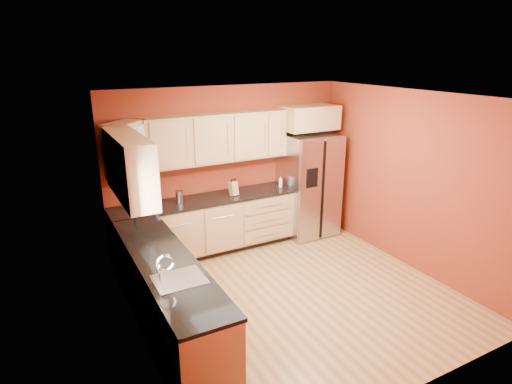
# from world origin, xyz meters

# --- Properties ---
(floor) EXTENTS (4.00, 4.00, 0.00)m
(floor) POSITION_xyz_m (0.00, 0.00, 0.00)
(floor) COLOR #956439
(floor) RESTS_ON ground
(ceiling) EXTENTS (4.00, 4.00, 0.00)m
(ceiling) POSITION_xyz_m (0.00, 0.00, 2.60)
(ceiling) COLOR white
(ceiling) RESTS_ON wall_back
(wall_back) EXTENTS (4.00, 0.04, 2.60)m
(wall_back) POSITION_xyz_m (0.00, 2.00, 1.30)
(wall_back) COLOR maroon
(wall_back) RESTS_ON floor
(wall_front) EXTENTS (4.00, 0.04, 2.60)m
(wall_front) POSITION_xyz_m (0.00, -2.00, 1.30)
(wall_front) COLOR maroon
(wall_front) RESTS_ON floor
(wall_left) EXTENTS (0.04, 4.00, 2.60)m
(wall_left) POSITION_xyz_m (-2.00, 0.00, 1.30)
(wall_left) COLOR maroon
(wall_left) RESTS_ON floor
(wall_right) EXTENTS (0.04, 4.00, 2.60)m
(wall_right) POSITION_xyz_m (2.00, 0.00, 1.30)
(wall_right) COLOR maroon
(wall_right) RESTS_ON floor
(base_cabinets_back) EXTENTS (2.90, 0.60, 0.88)m
(base_cabinets_back) POSITION_xyz_m (-0.55, 1.70, 0.44)
(base_cabinets_back) COLOR #A1804E
(base_cabinets_back) RESTS_ON floor
(base_cabinets_left) EXTENTS (0.60, 2.80, 0.88)m
(base_cabinets_left) POSITION_xyz_m (-1.70, 0.00, 0.44)
(base_cabinets_left) COLOR #A1804E
(base_cabinets_left) RESTS_ON floor
(countertop_back) EXTENTS (2.90, 0.62, 0.04)m
(countertop_back) POSITION_xyz_m (-0.55, 1.69, 0.90)
(countertop_back) COLOR black
(countertop_back) RESTS_ON base_cabinets_back
(countertop_left) EXTENTS (0.62, 2.80, 0.04)m
(countertop_left) POSITION_xyz_m (-1.69, 0.00, 0.90)
(countertop_left) COLOR black
(countertop_left) RESTS_ON base_cabinets_left
(upper_cabinets_back) EXTENTS (2.30, 0.33, 0.75)m
(upper_cabinets_back) POSITION_xyz_m (-0.25, 1.83, 1.83)
(upper_cabinets_back) COLOR #A1804E
(upper_cabinets_back) RESTS_ON wall_back
(upper_cabinets_left) EXTENTS (0.33, 1.35, 0.75)m
(upper_cabinets_left) POSITION_xyz_m (-1.83, 0.72, 1.83)
(upper_cabinets_left) COLOR #A1804E
(upper_cabinets_left) RESTS_ON wall_left
(corner_upper_cabinet) EXTENTS (0.67, 0.67, 0.75)m
(corner_upper_cabinet) POSITION_xyz_m (-1.67, 1.67, 1.83)
(corner_upper_cabinet) COLOR #A1804E
(corner_upper_cabinet) RESTS_ON wall_back
(over_fridge_cabinet) EXTENTS (0.92, 0.60, 0.40)m
(over_fridge_cabinet) POSITION_xyz_m (1.35, 1.70, 2.05)
(over_fridge_cabinet) COLOR #A1804E
(over_fridge_cabinet) RESTS_ON wall_back
(refrigerator) EXTENTS (0.90, 0.75, 1.78)m
(refrigerator) POSITION_xyz_m (1.35, 1.62, 0.89)
(refrigerator) COLOR silver
(refrigerator) RESTS_ON floor
(window) EXTENTS (0.03, 0.90, 1.00)m
(window) POSITION_xyz_m (-1.98, -0.50, 1.55)
(window) COLOR white
(window) RESTS_ON wall_left
(sink_faucet) EXTENTS (0.50, 0.42, 0.30)m
(sink_faucet) POSITION_xyz_m (-1.69, -0.50, 1.07)
(sink_faucet) COLOR silver
(sink_faucet) RESTS_ON countertop_left
(canister_left) EXTENTS (0.15, 0.15, 0.18)m
(canister_left) POSITION_xyz_m (-0.95, 1.72, 1.01)
(canister_left) COLOR silver
(canister_left) RESTS_ON countertop_back
(canister_right) EXTENTS (0.13, 0.13, 0.19)m
(canister_right) POSITION_xyz_m (-1.31, 1.69, 1.02)
(canister_right) COLOR silver
(canister_right) RESTS_ON countertop_back
(wine_bottle_a) EXTENTS (0.09, 0.09, 0.32)m
(wine_bottle_a) POSITION_xyz_m (-1.26, 1.73, 1.08)
(wine_bottle_a) COLOR black
(wine_bottle_a) RESTS_ON countertop_back
(wine_bottle_b) EXTENTS (0.08, 0.08, 0.33)m
(wine_bottle_b) POSITION_xyz_m (-1.62, 1.72, 1.08)
(wine_bottle_b) COLOR black
(wine_bottle_b) RESTS_ON countertop_back
(knife_block) EXTENTS (0.14, 0.13, 0.23)m
(knife_block) POSITION_xyz_m (-0.08, 1.65, 1.03)
(knife_block) COLOR tan
(knife_block) RESTS_ON countertop_back
(soap_dispenser) EXTENTS (0.07, 0.07, 0.18)m
(soap_dispenser) POSITION_xyz_m (0.80, 1.66, 1.01)
(soap_dispenser) COLOR white
(soap_dispenser) RESTS_ON countertop_back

